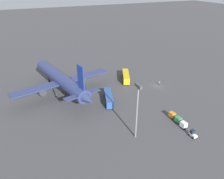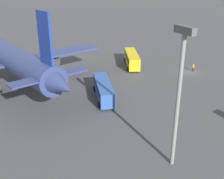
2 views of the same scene
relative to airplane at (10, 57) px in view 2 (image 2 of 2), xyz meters
The scene contains 6 objects.
ground_plane 40.82m from the airplane, 103.74° to the right, with size 600.00×600.00×0.00m, color #424244.
airplane is the anchor object (origin of this frame).
shuttle_bus_near 29.75m from the airplane, 87.64° to the right, with size 12.01×7.32×3.33m.
shuttle_bus_far 20.19m from the airplane, 132.89° to the right, with size 12.22×6.15×3.11m.
worker_person 41.89m from the airplane, 102.83° to the right, with size 0.38×0.38×1.74m.
light_pole 38.04m from the airplane, 159.27° to the right, with size 2.80×0.70×17.19m.
Camera 2 is at (-48.18, 45.75, 22.34)m, focal length 45.00 mm.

